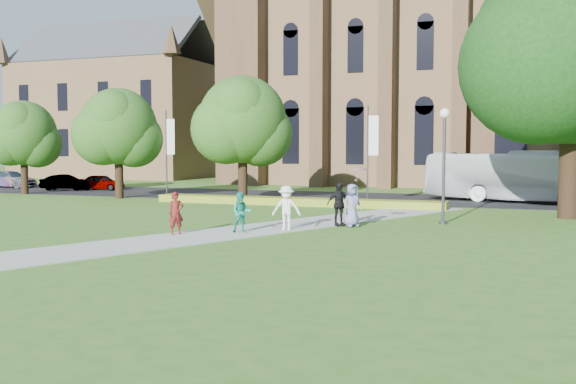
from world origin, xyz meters
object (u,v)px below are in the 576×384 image
at_px(large_tree, 573,46).
at_px(car_1, 66,182).
at_px(tour_coach, 520,176).
at_px(car_2, 11,179).
at_px(streetlamp, 444,152).
at_px(pedestrian_0, 176,213).
at_px(car_0, 102,182).

relative_size(large_tree, car_1, 3.42).
relative_size(large_tree, tour_coach, 1.12).
distance_m(large_tree, car_2, 45.59).
height_order(streetlamp, pedestrian_0, streetlamp).
bearing_deg(pedestrian_0, car_1, 93.98).
bearing_deg(pedestrian_0, tour_coach, 15.26).
bearing_deg(car_1, tour_coach, -106.43).
xyz_separation_m(tour_coach, car_2, (-41.57, 0.96, -0.93)).
bearing_deg(car_1, large_tree, -120.21).
height_order(large_tree, car_0, large_tree).
xyz_separation_m(large_tree, car_1, (-36.77, 8.28, -7.71)).
distance_m(car_0, pedestrian_0, 28.96).
xyz_separation_m(car_0, car_2, (-9.48, 0.18, 0.07)).
relative_size(tour_coach, car_0, 3.17).
xyz_separation_m(streetlamp, car_1, (-31.27, 12.78, -2.64)).
distance_m(car_0, car_1, 2.81).
xyz_separation_m(car_1, car_2, (-7.07, 1.62, 0.07)).
relative_size(tour_coach, car_1, 3.05).
distance_m(car_0, car_2, 9.49).
bearing_deg(car_2, tour_coach, -87.96).
height_order(streetlamp, tour_coach, streetlamp).
xyz_separation_m(car_0, pedestrian_0, (19.30, -21.59, 0.23)).
bearing_deg(car_0, car_1, 114.71).
bearing_deg(large_tree, car_0, 164.21).
xyz_separation_m(large_tree, car_0, (-34.35, 9.71, -7.71)).
relative_size(car_0, pedestrian_0, 2.21).
bearing_deg(streetlamp, pedestrian_0, -142.35).
height_order(large_tree, tour_coach, large_tree).
relative_size(car_0, car_2, 0.76).
distance_m(tour_coach, car_0, 32.11).
distance_m(large_tree, pedestrian_0, 20.58).
relative_size(car_0, car_1, 0.96).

